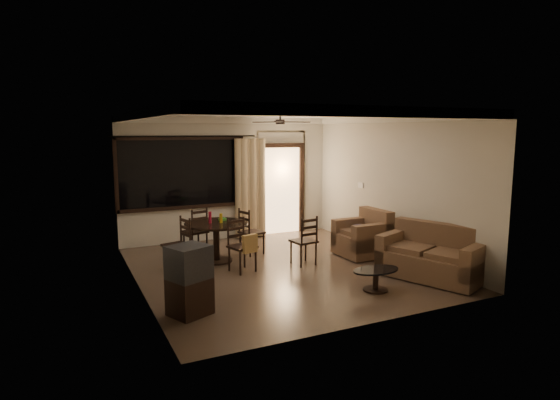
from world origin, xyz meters
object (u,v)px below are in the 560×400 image
dining_chair_east (251,240)px  armchair (364,237)px  coffee_table (376,276)px  sofa (433,257)px  dining_chair_south (243,255)px  side_chair (304,250)px  tv_cabinet (189,280)px  dining_table (216,231)px  dining_chair_north (196,240)px  dining_chair_west (177,254)px

dining_chair_east → armchair: size_ratio=1.05×
dining_chair_east → coffee_table: dining_chair_east is taller
dining_chair_east → sofa: size_ratio=0.51×
dining_chair_south → coffee_table: bearing=-65.4°
dining_chair_south → coffee_table: size_ratio=1.20×
sofa → side_chair: 2.31m
tv_cabinet → sofa: tv_cabinet is taller
sofa → armchair: armchair is taller
dining_table → dining_chair_north: 0.85m
dining_chair_east → coffee_table: 3.05m
side_chair → tv_cabinet: bearing=23.7°
tv_cabinet → dining_chair_north: bearing=49.5°
dining_chair_west → armchair: bearing=65.1°
tv_cabinet → side_chair: bearing=6.1°
dining_chair_west → dining_chair_north: 1.15m
dining_table → dining_chair_east: (0.81, 0.21, -0.31)m
sofa → armchair: bearing=75.1°
armchair → coffee_table: armchair is taller
dining_chair_south → armchair: dining_chair_south is taller
dining_table → side_chair: dining_table is taller
dining_chair_south → dining_chair_north: (-0.42, 1.59, -0.02)m
tv_cabinet → side_chair: 2.96m
dining_chair_south → side_chair: size_ratio=1.01×
dining_chair_east → coffee_table: size_ratio=1.20×
dining_table → dining_chair_east: size_ratio=1.27×
tv_cabinet → armchair: (3.97, 1.51, -0.11)m
coffee_table → dining_chair_north: bearing=119.4°
dining_chair_south → dining_chair_north: size_ratio=1.00×
dining_chair_west → side_chair: (2.22, -0.70, -0.00)m
dining_chair_south → tv_cabinet: 2.07m
coffee_table → dining_chair_east: bearing=107.8°
dining_chair_north → armchair: (3.02, -1.63, 0.09)m
tv_cabinet → sofa: bearing=-26.4°
dining_chair_north → coffee_table: dining_chair_north is taller
tv_cabinet → dining_chair_west: bearing=57.5°
dining_chair_north → dining_table: bearing=90.1°
dining_table → dining_chair_north: dining_table is taller
dining_table → tv_cabinet: bearing=-115.8°
dining_chair_south → armchair: (2.60, -0.04, 0.07)m
dining_chair_north → dining_chair_east: bearing=136.8°
dining_chair_east → armchair: 2.28m
dining_chair_west → coffee_table: bearing=31.1°
tv_cabinet → coffee_table: 2.91m
dining_chair_east → dining_chair_north: (-1.01, 0.55, 0.00)m
dining_table → sofa: (3.01, -2.57, -0.24)m
tv_cabinet → side_chair: (2.56, 1.47, -0.21)m
dining_chair_west → coffee_table: (2.55, -2.47, -0.05)m
dining_table → tv_cabinet: (-1.15, -2.38, -0.11)m
dining_table → dining_chair_west: bearing=-165.2°
sofa → armchair: size_ratio=2.07×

